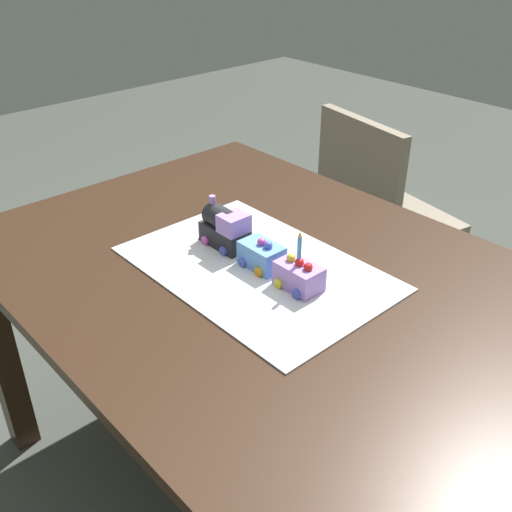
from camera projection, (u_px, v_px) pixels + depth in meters
name	position (u px, v px, depth m)	size (l,w,h in m)	color
ground_plane	(265.00, 487.00, 1.72)	(8.00, 8.00, 0.00)	#474C44
dining_table	(267.00, 309.00, 1.40)	(1.40, 1.00, 0.74)	#382316
chair	(378.00, 218.00, 2.16)	(0.47, 0.47, 0.86)	gray
cake_board	(256.00, 268.00, 1.35)	(0.60, 0.40, 0.00)	silver
cake_locomotive	(226.00, 228.00, 1.42)	(0.14, 0.08, 0.12)	#232328
cake_car_caboose_sky_blue	(262.00, 255.00, 1.34)	(0.10, 0.08, 0.07)	#669EEA
cake_car_hopper_lavender	(299.00, 275.00, 1.27)	(0.10, 0.08, 0.07)	#AD84E0
birthday_candle	(300.00, 245.00, 1.23)	(0.01, 0.01, 0.06)	#4CA5E5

